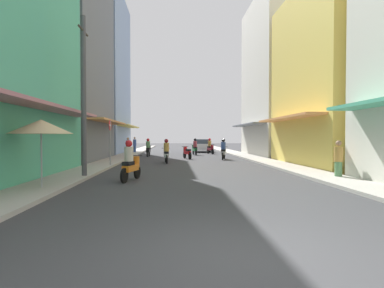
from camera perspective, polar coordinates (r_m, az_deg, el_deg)
name	(u,v)px	position (r m, az deg, el deg)	size (l,w,h in m)	color
ground_plane	(185,157)	(26.35, -1.27, -2.37)	(115.41, 115.41, 0.00)	#38383A
sidewalk_left	(124,156)	(26.68, -12.63, -2.23)	(1.72, 60.46, 0.12)	#ADA89E
sidewalk_right	(245,156)	(27.06, 9.93, -2.17)	(1.72, 60.46, 0.12)	#ADA89E
building_left_mid	(58,35)	(24.44, -23.94, 18.26)	(7.05, 8.83, 17.74)	slate
building_left_far	(94,75)	(33.26, -17.91, 12.23)	(7.05, 9.24, 16.07)	#8CA5CC
building_right_mid	(344,78)	(20.43, 26.79, 11.06)	(7.05, 8.57, 10.41)	#EFD159
building_right_far	(285,79)	(29.24, 17.21, 11.69)	(7.05, 9.21, 13.99)	silver
motorbike_red	(187,152)	(23.50, -0.95, -1.59)	(0.70, 1.76, 0.96)	black
motorbike_maroon	(210,147)	(30.38, 3.45, -0.56)	(0.66, 1.77, 1.58)	black
motorbike_orange	(131,163)	(11.90, -11.47, -3.48)	(0.68, 1.77, 1.58)	black
motorbike_green	(195,148)	(28.51, 0.51, -0.68)	(0.55, 1.80, 1.58)	black
motorbike_black	(148,148)	(26.58, -8.23, -0.83)	(0.55, 1.81, 1.58)	black
motorbike_silver	(224,150)	(22.93, 5.96, -1.17)	(0.67, 1.77, 1.58)	black
motorbike_white	(166,152)	(19.77, -4.88, -1.56)	(0.55, 1.81, 1.58)	black
parked_car	(203,145)	(34.54, 2.06, -0.27)	(2.09, 4.23, 1.45)	silver
pedestrian_far	(135,145)	(32.24, -10.75, -0.21)	(0.34, 0.34, 1.69)	#334C8C
pedestrian_foreground	(338,160)	(13.49, 25.88, -2.73)	(0.34, 0.34, 1.55)	#598C59
pedestrian_midway	(128,148)	(25.41, -11.98, -0.66)	(0.34, 0.34, 1.66)	#262628
vendor_umbrella	(41,127)	(10.63, -26.56, 2.93)	(1.92, 1.92, 2.25)	#99999E
utility_pole	(84,96)	(13.21, -19.73, 8.56)	(0.20, 1.20, 6.60)	#4C4C4F
street_sign_no_entry	(110,137)	(17.52, -15.16, 1.35)	(0.07, 0.60, 2.65)	gray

